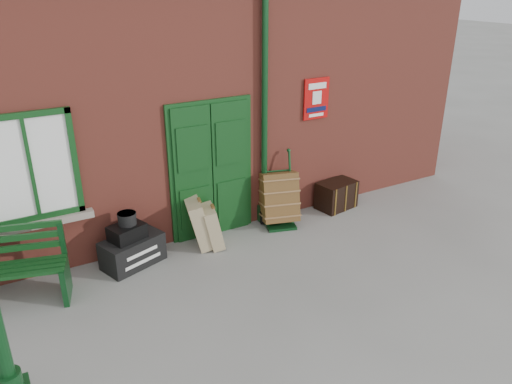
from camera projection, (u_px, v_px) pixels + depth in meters
ground at (274, 268)px, 7.36m from camera, size 80.00×80.00×0.00m
station_building at (178, 81)px, 9.29m from camera, size 10.30×4.30×4.36m
houdini_trunk at (133, 251)px, 7.40m from camera, size 0.99×0.75×0.44m
strongbox at (127, 232)px, 7.24m from camera, size 0.57×0.49×0.22m
hatbox at (127, 219)px, 7.20m from camera, size 0.34×0.34×0.18m
suitcase_back at (199, 223)px, 7.84m from camera, size 0.51×0.62×0.80m
suitcase_front at (212, 226)px, 7.86m from camera, size 0.43×0.56×0.68m
porter_trolley at (279, 198)px, 8.53m from camera, size 0.77×0.80×1.26m
dark_trunk at (336, 195)px, 9.21m from camera, size 0.77×0.57×0.51m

